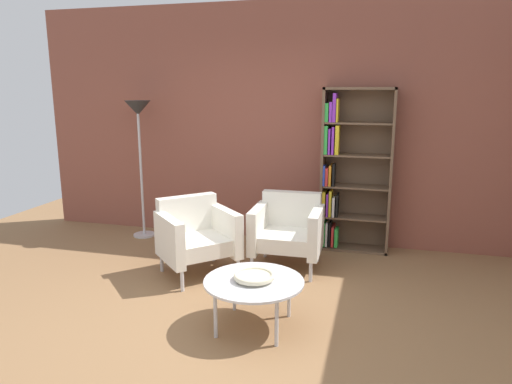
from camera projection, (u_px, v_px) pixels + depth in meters
name	position (u px, v px, depth m)	size (l,w,h in m)	color
ground_plane	(215.00, 328.00, 3.77)	(8.32, 8.32, 0.00)	olive
brick_back_panel	(281.00, 124.00, 5.78)	(6.40, 0.12, 2.90)	brown
bookshelf_tall	(349.00, 172.00, 5.47)	(0.80, 0.30, 1.90)	brown
coffee_table_low	(254.00, 284.00, 3.72)	(0.80, 0.80, 0.40)	silver
decorative_bowl	(254.00, 276.00, 3.70)	(0.32, 0.32, 0.05)	beige
armchair_by_bookshelf	(288.00, 229.00, 5.00)	(0.73, 0.67, 0.78)	white
armchair_near_window	(196.00, 235.00, 4.82)	(0.95, 0.95, 0.78)	white
floor_lamp_torchiere	(139.00, 124.00, 5.83)	(0.32, 0.32, 1.74)	silver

